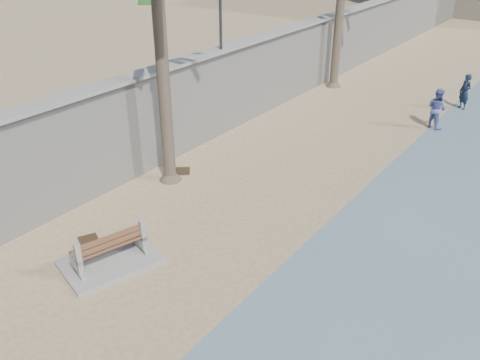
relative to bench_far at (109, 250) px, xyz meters
The scene contains 8 objects.
ground_plane 3.38m from the bench_far, 57.58° to the right, with size 140.00×140.00×0.00m, color tan.
seawall 17.56m from the bench_far, 101.22° to the left, with size 0.45×70.00×3.50m, color gray.
wall_cap 17.78m from the bench_far, 101.22° to the left, with size 0.80×70.00×0.12m, color gray.
bench_far is the anchor object (origin of this frame).
person_a 18.93m from the bench_far, 77.00° to the left, with size 0.71×0.48×1.98m, color #121D33.
person_b 15.68m from the bench_far, 75.51° to the left, with size 0.95×0.74×1.98m, color #4B599C.
debris_c 5.74m from the bench_far, 113.45° to the left, with size 0.79×0.63×0.03m, color #382616.
debris_d 1.56m from the bench_far, 164.62° to the left, with size 0.53×0.43×0.03m, color #382616.
Camera 1 is at (7.62, -4.12, 8.41)m, focal length 38.00 mm.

